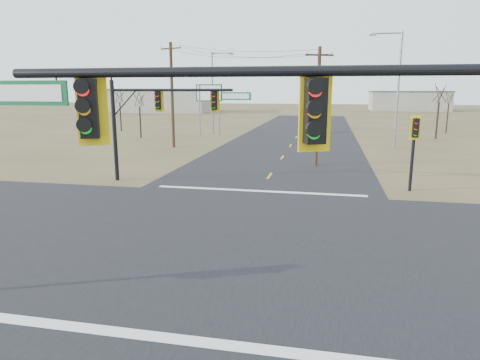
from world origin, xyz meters
name	(u,v)px	position (x,y,z in m)	size (l,w,h in m)	color
ground	(229,234)	(0.00, 0.00, 0.00)	(320.00, 320.00, 0.00)	brown
road_ew	(229,234)	(0.00, 0.00, 0.01)	(160.00, 14.00, 0.02)	black
road_ns	(229,234)	(0.00, 0.00, 0.01)	(14.00, 160.00, 0.02)	black
stop_bar_near	(157,337)	(0.00, -7.50, 0.03)	(12.00, 0.40, 0.01)	silver
stop_bar_far	(259,191)	(0.00, 7.50, 0.03)	(12.00, 0.40, 0.01)	silver
mast_arm_near	(321,145)	(3.62, -8.91, 4.82)	(10.33, 0.59, 6.59)	black
mast_arm_far	(162,109)	(-6.20, 8.77, 4.56)	(8.83, 0.58, 6.27)	black
pedestal_signal_ne	(415,136)	(8.47, 9.29, 3.17)	(0.58, 0.50, 4.32)	black
utility_pole_near	(318,105)	(2.90, 16.70, 4.57)	(2.00, 0.97, 8.75)	#402D1B
utility_pole_far	(172,94)	(-11.44, 24.63, 5.26)	(2.35, 1.02, 10.16)	#402D1B
highway_sign	(209,100)	(-10.88, 36.06, 4.46)	(3.38, 0.21, 6.34)	gray
streetlight_a	(396,84)	(9.90, 28.06, 6.22)	(3.10, 0.42, 11.07)	gray
streetlight_c	(214,89)	(-10.68, 37.74, 5.80)	(2.89, 0.43, 10.34)	gray
bare_tree_a	(139,99)	(-18.29, 31.93, 4.63)	(2.60, 2.60, 5.85)	black
bare_tree_b	(119,95)	(-24.63, 39.39, 4.89)	(2.59, 2.59, 6.12)	black
bare_tree_c	(440,93)	(16.20, 37.96, 5.33)	(3.59, 3.59, 6.79)	black
bare_tree_d	(449,97)	(19.09, 45.18, 4.70)	(2.63, 2.63, 5.84)	black
warehouse_left	(157,101)	(-40.00, 90.00, 2.75)	(28.00, 14.00, 5.50)	#A09C8E
warehouse_mid	(408,101)	(25.00, 110.00, 2.50)	(20.00, 12.00, 5.00)	#A09C8E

